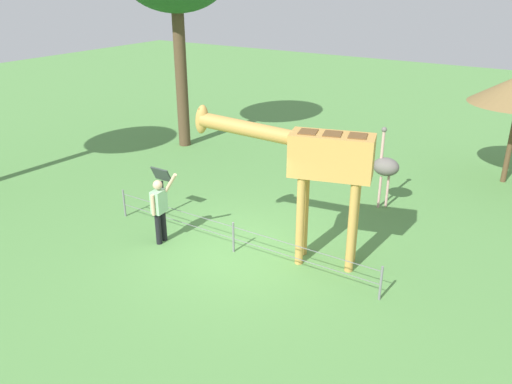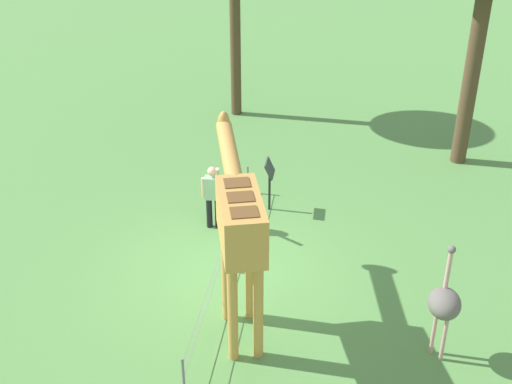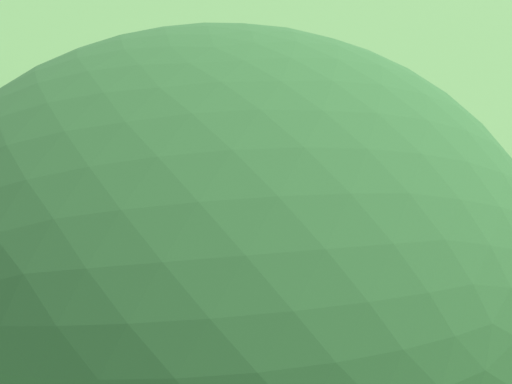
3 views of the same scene
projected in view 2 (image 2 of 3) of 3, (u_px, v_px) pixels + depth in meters
name	position (u px, v px, depth m)	size (l,w,h in m)	color
ground_plane	(229.00, 271.00, 13.99)	(60.00, 60.00, 0.00)	#568E47
giraffe	(239.00, 219.00, 11.36)	(3.83, 1.52, 3.37)	#C69347
visitor	(213.00, 193.00, 15.12)	(0.56, 0.58, 1.76)	black
ostrich	(444.00, 303.00, 11.17)	(0.70, 0.56, 2.25)	#CC9E93
info_sign	(270.00, 175.00, 15.83)	(0.56, 0.21, 1.32)	black
wire_fence	(223.00, 255.00, 13.81)	(7.05, 0.05, 0.75)	slate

